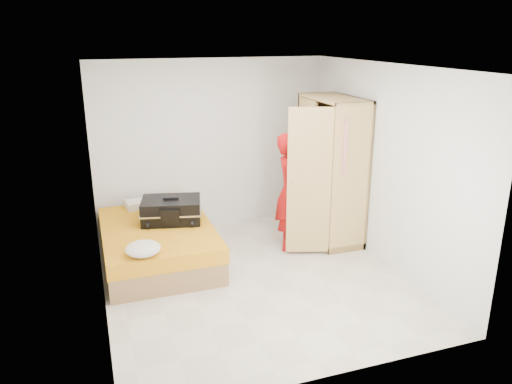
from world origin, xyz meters
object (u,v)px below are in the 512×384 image
object	(u,v)px
person	(290,192)
round_cushion	(143,249)
wardrobe	(329,174)
suitcase	(171,210)
bed	(158,244)

from	to	relation	value
person	round_cushion	world-z (taller)	person
wardrobe	suitcase	bearing A→B (deg)	175.70
bed	suitcase	size ratio (longest dim) A/B	2.22
bed	round_cushion	distance (m)	0.94
wardrobe	round_cushion	size ratio (longest dim) A/B	5.19
round_cushion	bed	bearing A→B (deg)	71.73
person	suitcase	xyz separation A→B (m)	(-1.63, 0.26, -0.18)
suitcase	wardrobe	bearing A→B (deg)	8.83
wardrobe	suitcase	world-z (taller)	wardrobe
suitcase	round_cushion	bearing A→B (deg)	-103.93
suitcase	round_cushion	world-z (taller)	suitcase
bed	wardrobe	world-z (taller)	wardrobe
person	wardrobe	bearing A→B (deg)	-57.43
bed	suitcase	world-z (taller)	suitcase
bed	round_cushion	world-z (taller)	round_cushion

